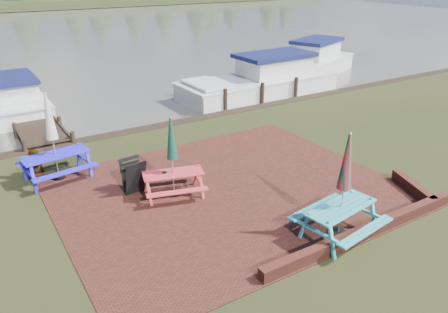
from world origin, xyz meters
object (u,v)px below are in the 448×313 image
Objects in this scene: picnic_table_blue at (55,150)px; boat_far at (310,64)px; person at (32,150)px; chalkboard at (134,176)px; picnic_table_red at (173,169)px; boat_jetty at (15,99)px; picnic_table_teal at (342,202)px; boat_near at (262,82)px; jetty at (28,112)px.

picnic_table_blue reaches higher than boat_far.
picnic_table_blue is at bearing 115.35° from person.
chalkboard is (1.59, -1.99, -0.41)m from picnic_table_blue.
picnic_table_red reaches higher than boat_jetty.
picnic_table_teal is 0.34× the size of boat_far.
boat_far reaches higher than boat_near.
person is at bearing -97.45° from jetty.
person is at bearing 121.50° from picnic_table_blue.
picnic_table_teal is 0.28× the size of jetty.
boat_far is at bearing -6.57° from boat_jetty.
picnic_table_teal reaches higher than chalkboard.
picnic_table_teal is 4.47m from picnic_table_red.
boat_jetty is at bearing 92.08° from chalkboard.
picnic_table_blue reaches higher than boat_jetty.
picnic_table_blue is 0.84m from person.
picnic_table_teal is at bearing -60.52° from chalkboard.
chalkboard is (-3.24, 4.51, -0.39)m from picnic_table_teal.
picnic_table_blue reaches higher than boat_near.
boat_jetty is 3.97× the size of person.
picnic_table_blue is 11.86m from boat_near.
chalkboard is (-0.85, 0.73, -0.29)m from picnic_table_red.
boat_jetty is (-1.52, 10.47, -0.15)m from chalkboard.
picnic_table_red reaches higher than chalkboard.
picnic_table_red is at bearing 117.58° from person.
picnic_table_teal is 0.40× the size of boat_jetty.
picnic_table_red is 0.27× the size of boat_near.
person is (-0.60, -7.83, 0.44)m from boat_jetty.
jetty is (-4.53, 13.48, -0.77)m from picnic_table_teal.
boat_jetty is 0.77× the size of boat_near.
picnic_table_blue is at bearing -92.46° from jetty.
boat_jetty is at bearing 99.39° from picnic_table_teal.
jetty is at bearing 92.01° from chalkboard.
chalkboard is 0.11× the size of jetty.
picnic_table_teal is 8.93m from person.
picnic_table_blue is 7.03m from jetty.
picnic_table_blue reaches higher than jetty.
boat_near is at bearing 15.71° from picnic_table_blue.
boat_far is at bearing -0.95° from jetty.
picnic_table_red is 11.24m from boat_near.
boat_jetty is 0.84× the size of boat_far.
person is at bearing 122.57° from chalkboard.
boat_far is (15.91, 6.72, -0.44)m from picnic_table_blue.
picnic_table_red is 1.15m from chalkboard.
chalkboard is at bearing 124.37° from boat_near.
boat_near is (8.43, 7.42, -0.33)m from picnic_table_red.
jetty is 10.82m from boat_near.
boat_near is at bearing -174.25° from person.
picnic_table_teal reaches higher than boat_far.
person reaches higher than chalkboard.
chalkboard is 3.40m from person.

